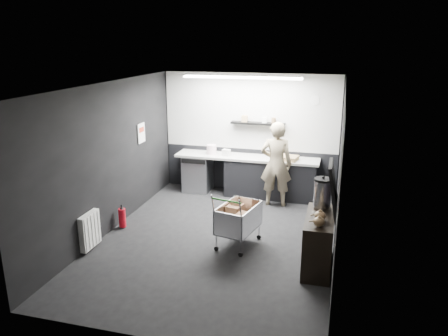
# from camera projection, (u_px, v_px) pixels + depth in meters

# --- Properties ---
(floor) EXTENTS (5.50, 5.50, 0.00)m
(floor) POSITION_uv_depth(u_px,v_px,m) (217.00, 240.00, 7.71)
(floor) COLOR black
(floor) RESTS_ON ground
(ceiling) EXTENTS (5.50, 5.50, 0.00)m
(ceiling) POSITION_uv_depth(u_px,v_px,m) (216.00, 85.00, 6.94)
(ceiling) COLOR white
(ceiling) RESTS_ON wall_back
(wall_back) EXTENTS (5.50, 0.00, 5.50)m
(wall_back) POSITION_uv_depth(u_px,v_px,m) (250.00, 134.00, 9.87)
(wall_back) COLOR black
(wall_back) RESTS_ON floor
(wall_front) EXTENTS (5.50, 0.00, 5.50)m
(wall_front) POSITION_uv_depth(u_px,v_px,m) (147.00, 235.00, 4.78)
(wall_front) COLOR black
(wall_front) RESTS_ON floor
(wall_left) EXTENTS (0.00, 5.50, 5.50)m
(wall_left) POSITION_uv_depth(u_px,v_px,m) (109.00, 158.00, 7.82)
(wall_left) COLOR black
(wall_left) RESTS_ON floor
(wall_right) EXTENTS (0.00, 5.50, 5.50)m
(wall_right) POSITION_uv_depth(u_px,v_px,m) (339.00, 176.00, 6.82)
(wall_right) COLOR black
(wall_right) RESTS_ON floor
(kitchen_wall_panel) EXTENTS (3.95, 0.02, 1.70)m
(kitchen_wall_panel) POSITION_uv_depth(u_px,v_px,m) (250.00, 112.00, 9.71)
(kitchen_wall_panel) COLOR silver
(kitchen_wall_panel) RESTS_ON wall_back
(dado_panel) EXTENTS (3.95, 0.02, 1.00)m
(dado_panel) POSITION_uv_depth(u_px,v_px,m) (249.00, 170.00, 10.09)
(dado_panel) COLOR black
(dado_panel) RESTS_ON wall_back
(floating_shelf) EXTENTS (1.20, 0.22, 0.04)m
(floating_shelf) POSITION_uv_depth(u_px,v_px,m) (258.00, 123.00, 9.62)
(floating_shelf) COLOR black
(floating_shelf) RESTS_ON wall_back
(wall_clock) EXTENTS (0.20, 0.03, 0.20)m
(wall_clock) POSITION_uv_depth(u_px,v_px,m) (315.00, 101.00, 9.26)
(wall_clock) COLOR silver
(wall_clock) RESTS_ON wall_back
(poster) EXTENTS (0.02, 0.30, 0.40)m
(poster) POSITION_uv_depth(u_px,v_px,m) (141.00, 133.00, 8.96)
(poster) COLOR white
(poster) RESTS_ON wall_left
(poster_red_band) EXTENTS (0.02, 0.22, 0.10)m
(poster_red_band) POSITION_uv_depth(u_px,v_px,m) (141.00, 130.00, 8.94)
(poster_red_band) COLOR #B52D16
(poster_red_band) RESTS_ON poster
(radiator) EXTENTS (0.10, 0.50, 0.60)m
(radiator) POSITION_uv_depth(u_px,v_px,m) (90.00, 230.00, 7.26)
(radiator) COLOR silver
(radiator) RESTS_ON wall_left
(ceiling_strip) EXTENTS (2.40, 0.20, 0.04)m
(ceiling_strip) POSITION_uv_depth(u_px,v_px,m) (242.00, 78.00, 8.66)
(ceiling_strip) COLOR white
(ceiling_strip) RESTS_ON ceiling
(prep_counter) EXTENTS (3.20, 0.61, 0.90)m
(prep_counter) POSITION_uv_depth(u_px,v_px,m) (252.00, 176.00, 9.78)
(prep_counter) COLOR black
(prep_counter) RESTS_ON floor
(person) EXTENTS (0.69, 0.48, 1.80)m
(person) POSITION_uv_depth(u_px,v_px,m) (276.00, 164.00, 9.09)
(person) COLOR beige
(person) RESTS_ON floor
(shopping_cart) EXTENTS (0.71, 1.01, 0.98)m
(shopping_cart) POSITION_uv_depth(u_px,v_px,m) (238.00, 220.00, 7.39)
(shopping_cart) COLOR silver
(shopping_cart) RESTS_ON floor
(sideboard) EXTENTS (0.48, 1.12, 1.68)m
(sideboard) POSITION_uv_depth(u_px,v_px,m) (320.00, 234.00, 6.67)
(sideboard) COLOR black
(sideboard) RESTS_ON floor
(fire_extinguisher) EXTENTS (0.13, 0.13, 0.44)m
(fire_extinguisher) POSITION_uv_depth(u_px,v_px,m) (122.00, 217.00, 8.15)
(fire_extinguisher) COLOR red
(fire_extinguisher) RESTS_ON floor
(cardboard_box) EXTENTS (0.51, 0.43, 0.09)m
(cardboard_box) POSITION_uv_depth(u_px,v_px,m) (287.00, 158.00, 9.41)
(cardboard_box) COLOR #A28556
(cardboard_box) RESTS_ON prep_counter
(pink_tub) EXTENTS (0.22, 0.22, 0.22)m
(pink_tub) POSITION_uv_depth(u_px,v_px,m) (212.00, 149.00, 9.86)
(pink_tub) COLOR white
(pink_tub) RESTS_ON prep_counter
(white_container) EXTENTS (0.19, 0.16, 0.14)m
(white_container) POSITION_uv_depth(u_px,v_px,m) (226.00, 153.00, 9.74)
(white_container) COLOR silver
(white_container) RESTS_ON prep_counter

